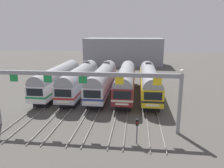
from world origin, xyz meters
name	(u,v)px	position (x,y,z in m)	size (l,w,h in m)	color
ground_plane	(103,94)	(0.00, 0.00, 0.00)	(160.00, 160.00, 0.00)	#4C4944
track_bed	(113,75)	(0.00, 17.00, 0.07)	(17.16, 70.00, 0.15)	gray
commuter_train_white	(58,78)	(-7.83, -0.01, 2.69)	(2.88, 18.06, 4.77)	white
commuter_train_stainless	(80,79)	(-3.91, 0.00, 2.69)	(2.88, 18.06, 5.05)	#B2B5BA
commuter_train_silver	(103,79)	(0.00, 0.00, 2.69)	(2.88, 18.06, 5.05)	silver
commuter_train_maroon	(126,80)	(3.91, -0.01, 2.69)	(2.88, 18.06, 4.77)	maroon
commuter_train_yellow	(149,80)	(7.83, 0.00, 2.69)	(2.88, 18.06, 5.05)	gold
catenary_gantry	(83,83)	(0.00, -13.50, 5.23)	(20.89, 0.44, 6.97)	gray
yard_signal_mast	(137,126)	(5.87, -16.26, 1.80)	(0.28, 0.35, 2.56)	#59595E
maintenance_building	(123,52)	(1.36, 34.40, 4.19)	(24.14, 10.00, 8.37)	gray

